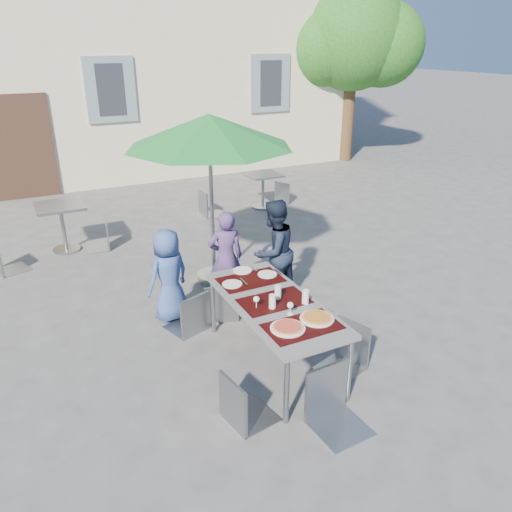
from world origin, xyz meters
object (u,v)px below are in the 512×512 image
dining_table (274,306)px  chair_3 (242,372)px  pizza_near_right (317,318)px  chair_5 (336,366)px  chair_0 (189,289)px  chair_2 (276,279)px  child_2 (273,251)px  cafe_table_0 (62,219)px  bg_chair_r_1 (280,181)px  child_1 (226,257)px  bg_chair_l_1 (207,187)px  chair_1 (220,279)px  bg_chair_r_0 (100,220)px  cafe_table_1 (263,185)px  patio_umbrella (209,133)px  chair_4 (349,321)px  pizza_near_left (288,327)px  child_0 (169,275)px

dining_table → chair_3: (-0.69, -0.68, -0.15)m
pizza_near_right → chair_5: chair_5 is taller
chair_0 → chair_2: size_ratio=1.05×
child_2 → cafe_table_0: child_2 is taller
chair_0 → bg_chair_r_1: (3.39, 3.94, -0.05)m
child_2 → chair_2: child_2 is taller
child_1 → cafe_table_0: bearing=-47.1°
chair_5 → bg_chair_l_1: size_ratio=1.05×
child_1 → child_2: child_2 is taller
chair_1 → chair_3: size_ratio=1.00×
child_1 → bg_chair_r_1: bearing=-116.7°
bg_chair_r_0 → bg_chair_l_1: size_ratio=0.88×
cafe_table_1 → bg_chair_r_0: bearing=-167.2°
chair_2 → patio_umbrella: 2.10m
dining_table → chair_4: chair_4 is taller
chair_4 → bg_chair_l_1: size_ratio=0.95×
pizza_near_left → child_2: (0.83, 1.81, -0.08)m
pizza_near_left → chair_4: 0.85m
chair_4 → cafe_table_0: chair_4 is taller
chair_2 → cafe_table_1: chair_2 is taller
pizza_near_right → chair_1: size_ratio=0.35×
child_0 → pizza_near_right: bearing=93.2°
child_2 → chair_3: child_2 is taller
child_2 → pizza_near_left: bearing=43.5°
bg_chair_l_1 → chair_0: bearing=-114.3°
pizza_near_left → cafe_table_0: cafe_table_0 is taller
cafe_table_1 → chair_2: bearing=-115.2°
chair_0 → chair_2: chair_0 is taller
chair_2 → child_2: bearing=65.8°
bg_chair_l_1 → bg_chair_r_1: (1.62, 0.02, -0.08)m
patio_umbrella → cafe_table_0: 3.16m
cafe_table_0 → bg_chair_r_1: size_ratio=0.91×
chair_0 → bg_chair_l_1: (1.77, 3.92, 0.02)m
bg_chair_r_0 → chair_5: bearing=-78.3°
chair_1 → cafe_table_1: chair_1 is taller
bg_chair_r_0 → chair_3: bearing=-86.1°
chair_5 → bg_chair_r_1: 6.59m
bg_chair_l_1 → bg_chair_r_1: bearing=0.8°
dining_table → patio_umbrella: size_ratio=0.79×
cafe_table_0 → chair_3: bearing=-79.8°
chair_3 → dining_table: bearing=44.7°
chair_1 → chair_2: (0.62, -0.28, -0.01)m
patio_umbrella → child_1: bearing=-97.9°
pizza_near_right → cafe_table_1: size_ratio=0.46×
chair_0 → cafe_table_0: size_ratio=1.20×
bg_chair_r_0 → child_0: bearing=-83.1°
cafe_table_0 → bg_chair_l_1: bg_chair_l_1 is taller
cafe_table_0 → cafe_table_1: size_ratio=1.11×
chair_1 → bg_chair_l_1: 4.04m
chair_1 → chair_0: bearing=-166.3°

